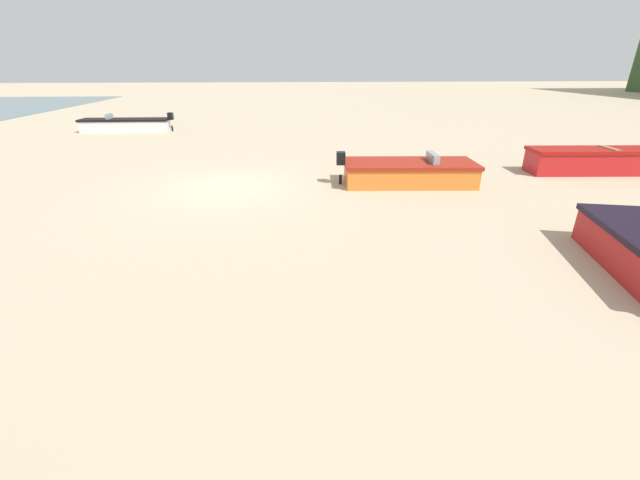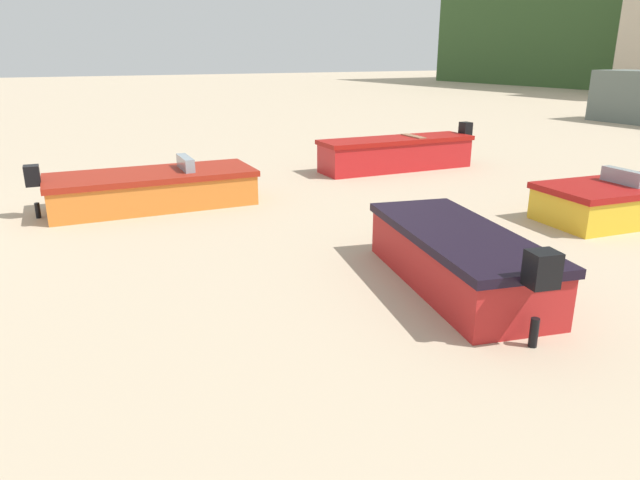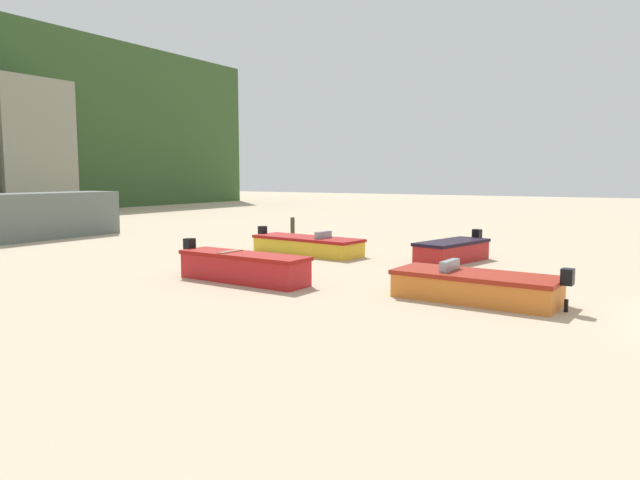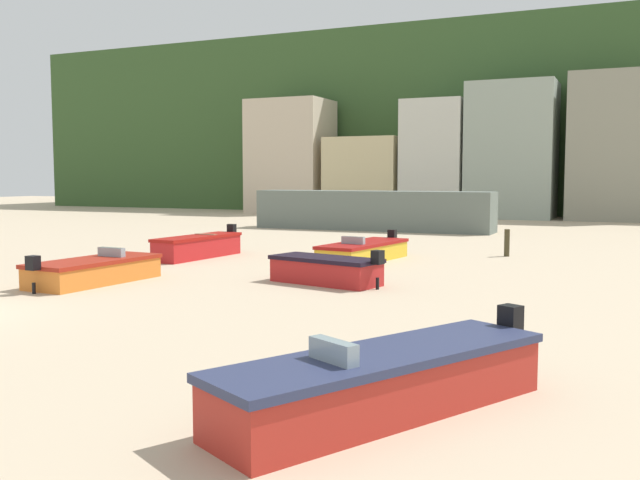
# 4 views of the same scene
# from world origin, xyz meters

# --- Properties ---
(ground_plane) EXTENTS (160.00, 160.00, 0.00)m
(ground_plane) POSITION_xyz_m (0.00, 0.00, 0.00)
(ground_plane) COLOR tan
(boat_orange_2) EXTENTS (1.96, 4.60, 1.06)m
(boat_orange_2) POSITION_xyz_m (-0.01, 6.00, 0.38)
(boat_orange_2) COLOR orange
(boat_orange_2) RESTS_ON ground
(boat_red_3) EXTENTS (1.46, 4.80, 1.22)m
(boat_red_3) POSITION_xyz_m (-0.96, 13.03, 0.46)
(boat_red_3) COLOR red
(boat_red_3) RESTS_ON ground
(boat_white_4) EXTENTS (1.26, 5.33, 1.05)m
(boat_white_4) POSITION_xyz_m (-12.30, -7.50, 0.38)
(boat_white_4) COLOR white
(boat_white_4) RESTS_ON ground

